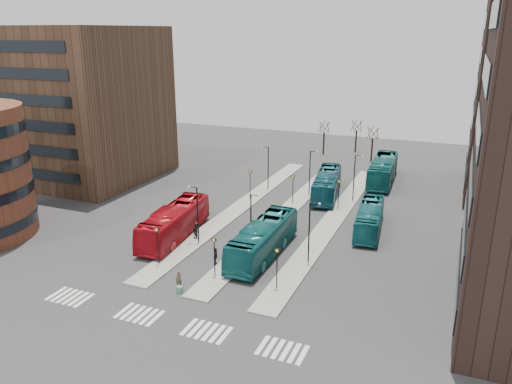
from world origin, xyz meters
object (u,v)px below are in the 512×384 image
at_px(teal_bus_d, 383,170).
at_px(traveller, 179,279).
at_px(teal_bus_c, 369,218).
at_px(commuter_c, 243,246).
at_px(teal_bus_b, 327,184).
at_px(suitcase, 179,290).
at_px(commuter_a, 196,231).
at_px(red_bus, 174,222).
at_px(teal_bus_a, 263,239).
at_px(commuter_b, 216,257).

distance_m(teal_bus_d, traveller, 40.63).
bearing_deg(teal_bus_c, teal_bus_d, 89.32).
bearing_deg(commuter_c, teal_bus_c, 171.97).
bearing_deg(teal_bus_b, suitcase, -108.02).
relative_size(teal_bus_d, traveller, 8.48).
xyz_separation_m(teal_bus_c, commuter_a, (-16.72, -9.44, -0.62)).
bearing_deg(red_bus, teal_bus_a, -8.73).
bearing_deg(commuter_a, teal_bus_b, -96.71).
height_order(teal_bus_d, commuter_c, teal_bus_d).
relative_size(teal_bus_a, commuter_b, 7.26).
relative_size(traveller, commuter_c, 1.01).
xyz_separation_m(suitcase, commuter_c, (1.72, 9.48, 0.48)).
relative_size(red_bus, traveller, 8.09).
height_order(teal_bus_c, commuter_b, teal_bus_c).
bearing_deg(traveller, teal_bus_d, 49.16).
relative_size(commuter_b, commuter_c, 1.13).
bearing_deg(teal_bus_d, teal_bus_c, -87.74).
bearing_deg(red_bus, teal_bus_d, 53.99).
distance_m(teal_bus_b, teal_bus_d, 11.22).
xyz_separation_m(suitcase, traveller, (-0.53, 0.83, 0.48)).
distance_m(suitcase, teal_bus_c, 23.73).
bearing_deg(teal_bus_b, teal_bus_c, -62.21).
height_order(teal_bus_a, teal_bus_c, teal_bus_a).
distance_m(teal_bus_c, teal_bus_d, 19.71).
xyz_separation_m(traveller, commuter_c, (2.25, 8.66, -0.01)).
height_order(red_bus, teal_bus_d, teal_bus_d).
distance_m(red_bus, teal_bus_a, 10.52).
height_order(teal_bus_a, commuter_c, teal_bus_a).
relative_size(commuter_a, commuter_b, 1.01).
xyz_separation_m(suitcase, teal_bus_c, (12.31, 20.25, 1.20)).
height_order(commuter_a, commuter_b, commuter_a).
height_order(teal_bus_b, commuter_c, teal_bus_b).
xyz_separation_m(teal_bus_a, teal_bus_c, (8.52, 10.56, -0.26)).
bearing_deg(commuter_b, teal_bus_c, -59.12).
height_order(teal_bus_c, teal_bus_d, teal_bus_d).
bearing_deg(commuter_b, commuter_a, 25.51).
xyz_separation_m(suitcase, commuter_a, (-4.41, 10.81, 0.58)).
height_order(red_bus, teal_bus_b, red_bus).
xyz_separation_m(suitcase, commuter_b, (0.42, 5.96, 0.58)).
xyz_separation_m(red_bus, traveller, (6.19, -9.41, -0.98)).
distance_m(red_bus, commuter_a, 2.53).
height_order(traveller, commuter_c, traveller).
bearing_deg(teal_bus_b, teal_bus_d, 49.22).
xyz_separation_m(teal_bus_b, commuter_a, (-9.13, -19.52, -0.83)).
relative_size(teal_bus_c, commuter_b, 6.17).
bearing_deg(teal_bus_a, traveller, -115.87).
xyz_separation_m(teal_bus_a, traveller, (-4.32, -8.86, -0.98)).
xyz_separation_m(teal_bus_d, commuter_a, (-15.01, -29.07, -0.97)).
relative_size(teal_bus_a, teal_bus_b, 1.03).
xyz_separation_m(teal_bus_b, commuter_c, (-3.00, -20.85, -0.93)).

